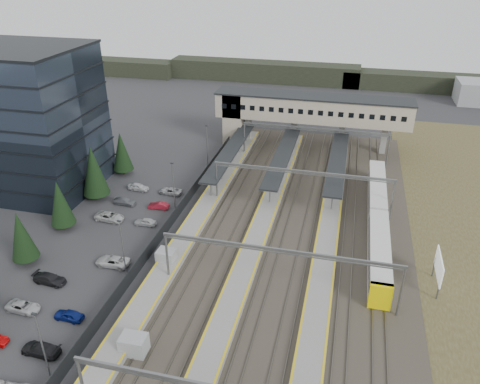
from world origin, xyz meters
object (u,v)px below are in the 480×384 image
(relay_cabin_near, at_px, (134,345))
(relay_cabin_far, at_px, (167,257))
(billboard, at_px, (439,267))
(office_building, at_px, (19,120))
(train, at_px, (378,220))
(footbridge, at_px, (298,110))

(relay_cabin_near, distance_m, relay_cabin_far, 15.67)
(billboard, bearing_deg, office_building, 168.67)
(relay_cabin_far, xyz_separation_m, train, (27.52, 15.42, 0.79))
(office_building, distance_m, billboard, 68.85)
(office_building, bearing_deg, relay_cabin_near, -42.71)
(footbridge, bearing_deg, billboard, -61.87)
(relay_cabin_far, relative_size, train, 0.07)
(office_building, height_order, footbridge, office_building)
(office_building, height_order, relay_cabin_far, office_building)
(train, bearing_deg, office_building, 178.64)
(relay_cabin_far, bearing_deg, train, 29.27)
(footbridge, distance_m, train, 35.90)
(relay_cabin_far, bearing_deg, office_building, 152.59)
(office_building, xyz_separation_m, relay_cabin_near, (35.00, -32.31, -11.05))
(relay_cabin_near, height_order, footbridge, footbridge)
(relay_cabin_far, height_order, footbridge, footbridge)
(relay_cabin_near, xyz_separation_m, billboard, (31.91, 18.90, 1.93))
(office_building, distance_m, footbridge, 53.18)
(relay_cabin_far, bearing_deg, billboard, 5.69)
(footbridge, distance_m, billboard, 49.46)
(relay_cabin_far, bearing_deg, relay_cabin_near, -80.76)
(office_building, relative_size, billboard, 4.38)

